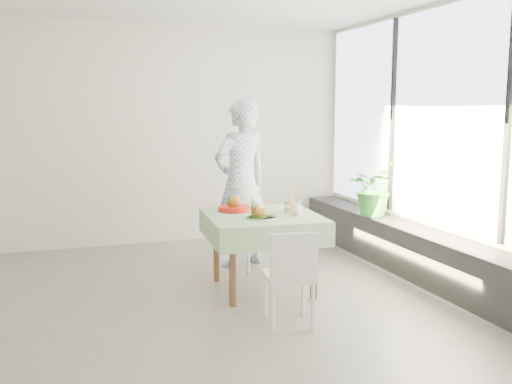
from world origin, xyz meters
name	(u,v)px	position (x,y,z in m)	size (l,w,h in m)	color
floor	(150,309)	(0.00, 0.00, 0.00)	(6.00, 6.00, 0.00)	slate
wall_back	(117,135)	(0.00, 2.50, 1.40)	(6.00, 0.02, 2.80)	silver
wall_front	(227,189)	(0.00, -2.50, 1.40)	(6.00, 0.02, 2.80)	silver
wall_right	(445,142)	(3.00, 0.00, 1.40)	(0.02, 5.00, 2.80)	silver
window_pane	(444,117)	(2.97, 0.00, 1.65)	(0.01, 4.80, 2.18)	#D1E0F9
window_ledge	(423,255)	(2.80, 0.00, 0.25)	(0.40, 4.80, 0.50)	black
cafe_table	(263,243)	(1.11, 0.18, 0.46)	(1.11, 1.11, 0.74)	brown
chair_far	(252,244)	(1.26, 0.94, 0.27)	(0.51, 0.51, 0.88)	white
chair_near	(289,295)	(1.02, -0.72, 0.24)	(0.43, 0.43, 0.79)	white
diner	(241,183)	(1.19, 1.09, 0.93)	(0.68, 0.44, 1.85)	#7FA2CB
main_dish	(260,214)	(1.02, -0.01, 0.79)	(0.29, 0.29, 0.15)	white
juice_cup_orange	(289,205)	(1.40, 0.23, 0.81)	(0.11, 0.11, 0.30)	white
juice_cup_lemonade	(296,208)	(1.40, 0.05, 0.81)	(0.10, 0.10, 0.29)	white
second_dish	(234,207)	(0.91, 0.44, 0.79)	(0.31, 0.31, 0.15)	red
potted_plant	(373,188)	(2.73, 0.92, 0.82)	(0.58, 0.50, 0.64)	#34812B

